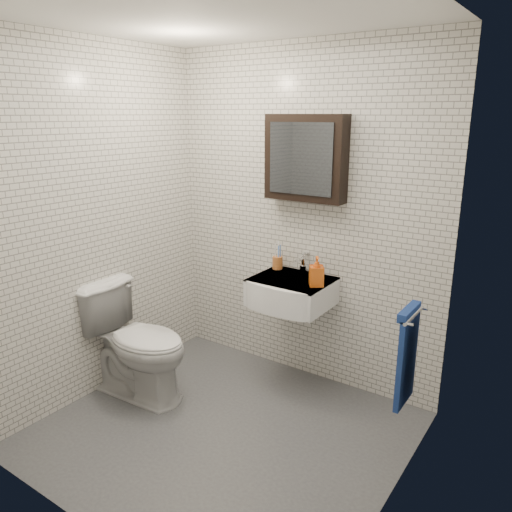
# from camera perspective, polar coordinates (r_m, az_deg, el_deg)

# --- Properties ---
(ground) EXTENTS (2.20, 2.00, 0.01)m
(ground) POSITION_cam_1_polar(r_m,az_deg,el_deg) (3.46, -3.82, -19.32)
(ground) COLOR #45474C
(ground) RESTS_ON ground
(room_shell) EXTENTS (2.22, 2.02, 2.51)m
(room_shell) POSITION_cam_1_polar(r_m,az_deg,el_deg) (2.87, -4.36, 5.19)
(room_shell) COLOR silver
(room_shell) RESTS_ON ground
(washbasin) EXTENTS (0.55, 0.50, 0.20)m
(washbasin) POSITION_cam_1_polar(r_m,az_deg,el_deg) (3.62, 3.79, -4.17)
(washbasin) COLOR white
(washbasin) RESTS_ON room_shell
(faucet) EXTENTS (0.06, 0.20, 0.15)m
(faucet) POSITION_cam_1_polar(r_m,az_deg,el_deg) (3.73, 5.38, -0.98)
(faucet) COLOR silver
(faucet) RESTS_ON washbasin
(mirror_cabinet) EXTENTS (0.60, 0.15, 0.60)m
(mirror_cabinet) POSITION_cam_1_polar(r_m,az_deg,el_deg) (3.58, 5.68, 11.06)
(mirror_cabinet) COLOR black
(mirror_cabinet) RESTS_ON room_shell
(towel_rail) EXTENTS (0.09, 0.30, 0.58)m
(towel_rail) POSITION_cam_1_polar(r_m,az_deg,el_deg) (2.94, 16.91, -10.50)
(towel_rail) COLOR silver
(towel_rail) RESTS_ON room_shell
(toothbrush_cup) EXTENTS (0.09, 0.09, 0.21)m
(toothbrush_cup) POSITION_cam_1_polar(r_m,az_deg,el_deg) (3.83, 2.48, -0.69)
(toothbrush_cup) COLOR #AF612B
(toothbrush_cup) RESTS_ON washbasin
(soap_bottle) EXTENTS (0.13, 0.13, 0.21)m
(soap_bottle) POSITION_cam_1_polar(r_m,az_deg,el_deg) (3.46, 6.94, -1.74)
(soap_bottle) COLOR #E45018
(soap_bottle) RESTS_ON washbasin
(toilet) EXTENTS (0.85, 0.51, 0.84)m
(toilet) POSITION_cam_1_polar(r_m,az_deg,el_deg) (3.75, -13.51, -9.46)
(toilet) COLOR white
(toilet) RESTS_ON ground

